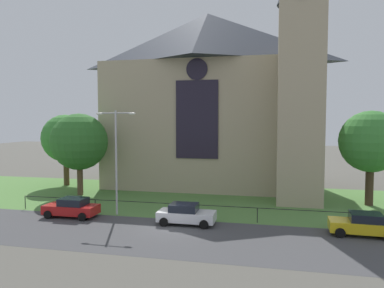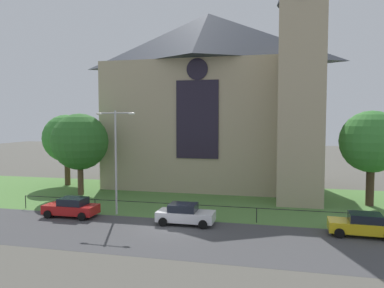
# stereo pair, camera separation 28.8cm
# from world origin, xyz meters

# --- Properties ---
(ground) EXTENTS (160.00, 160.00, 0.00)m
(ground) POSITION_xyz_m (0.00, 10.00, 0.00)
(ground) COLOR #56544C
(road_asphalt) EXTENTS (120.00, 8.00, 0.01)m
(road_asphalt) POSITION_xyz_m (0.00, -2.00, 0.00)
(road_asphalt) COLOR #424244
(road_asphalt) RESTS_ON ground
(grass_verge) EXTENTS (120.00, 20.00, 0.01)m
(grass_verge) POSITION_xyz_m (0.00, 8.00, 0.00)
(grass_verge) COLOR #517F3D
(grass_verge) RESTS_ON ground
(church_building) EXTENTS (23.20, 16.20, 26.00)m
(church_building) POSITION_xyz_m (0.17, 17.35, 10.27)
(church_building) COLOR tan
(church_building) RESTS_ON ground
(iron_railing) EXTENTS (26.43, 0.07, 1.13)m
(iron_railing) POSITION_xyz_m (-0.60, 2.50, 0.96)
(iron_railing) COLOR black
(iron_railing) RESTS_ON ground
(tree_right_far) EXTENTS (5.49, 5.49, 8.50)m
(tree_right_far) POSITION_xyz_m (15.54, 10.39, 5.71)
(tree_right_far) COLOR #423021
(tree_right_far) RESTS_ON ground
(tree_left_near) EXTENTS (5.73, 5.73, 8.32)m
(tree_left_near) POSITION_xyz_m (-12.17, 8.89, 5.43)
(tree_left_near) COLOR brown
(tree_left_near) RESTS_ON ground
(tree_left_far) EXTENTS (5.52, 5.52, 8.28)m
(tree_left_far) POSITION_xyz_m (-16.65, 13.70, 5.49)
(tree_left_far) COLOR #4C3823
(tree_left_far) RESTS_ON ground
(streetlamp_near) EXTENTS (3.37, 0.26, 8.41)m
(streetlamp_near) POSITION_xyz_m (-5.23, 2.40, 5.33)
(streetlamp_near) COLOR #B2B2B7
(streetlamp_near) RESTS_ON ground
(parked_car_red) EXTENTS (4.21, 2.03, 1.51)m
(parked_car_red) POSITION_xyz_m (-8.41, 0.93, 0.74)
(parked_car_red) COLOR #B21919
(parked_car_red) RESTS_ON ground
(parked_car_white) EXTENTS (4.20, 2.03, 1.51)m
(parked_car_white) POSITION_xyz_m (0.88, 0.93, 0.74)
(parked_car_white) COLOR silver
(parked_car_white) RESTS_ON ground
(parked_car_yellow) EXTENTS (4.27, 2.16, 1.51)m
(parked_car_yellow) POSITION_xyz_m (12.98, 0.91, 0.74)
(parked_car_yellow) COLOR gold
(parked_car_yellow) RESTS_ON ground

